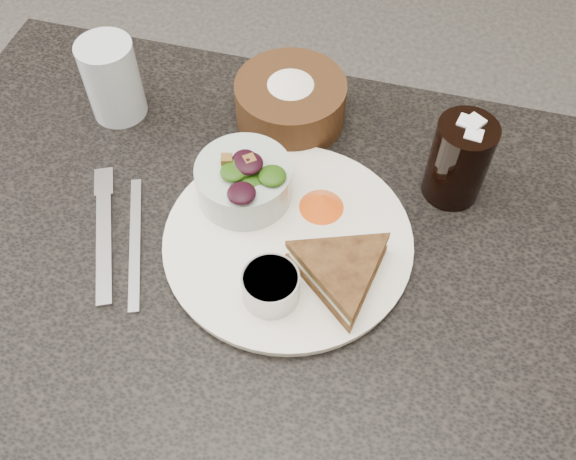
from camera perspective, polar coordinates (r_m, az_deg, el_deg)
The scene contains 12 objects.
floor at distance 1.47m, azimuth -1.45°, elevation -18.46°, with size 6.00×6.00×0.00m, color slate.
dining_table at distance 1.12m, azimuth -1.86°, elevation -12.92°, with size 1.00×0.70×0.75m, color black.
dinner_plate at distance 0.79m, azimuth 0.00°, elevation -0.98°, with size 0.30×0.30×0.01m, color white.
sandwich at distance 0.74m, azimuth 4.77°, elevation -3.68°, with size 0.14×0.14×0.04m, color brown, non-canonical shape.
salad_bowl at distance 0.80m, azimuth -3.96°, elevation 4.76°, with size 0.12×0.12×0.07m, color #ABBBB3, non-canonical shape.
dressing_ramekin at distance 0.73m, azimuth -1.55°, elevation -5.05°, with size 0.07×0.07×0.04m, color #A0A0A0.
orange_wedge at distance 0.80m, azimuth 3.02°, elevation 2.57°, with size 0.06×0.06×0.03m, color #FF5611.
fork at distance 0.83m, azimuth -16.04°, elevation -0.84°, with size 0.02×0.19×0.01m, color #A0A0A1.
knife at distance 0.82m, azimuth -13.43°, elevation -1.03°, with size 0.01×0.20×0.00m, color #A3A5A8.
bread_basket at distance 0.90m, azimuth 0.23°, elevation 11.85°, with size 0.15×0.15×0.09m, color #452914, non-canonical shape.
cola_glass at distance 0.83m, azimuth 15.03°, elevation 6.26°, with size 0.07×0.07×0.13m, color black, non-canonical shape.
water_glass at distance 0.94m, azimuth -15.35°, elevation 12.77°, with size 0.08×0.08×0.12m, color silver.
Camera 1 is at (0.14, -0.40, 1.41)m, focal length 40.00 mm.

